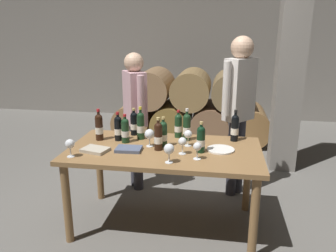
% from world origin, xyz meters
% --- Properties ---
extents(ground_plane, '(14.00, 14.00, 0.00)m').
position_xyz_m(ground_plane, '(0.00, 0.00, 0.00)').
color(ground_plane, '#66635E').
extents(cellar_back_wall, '(10.00, 0.24, 2.80)m').
position_xyz_m(cellar_back_wall, '(0.00, 4.20, 1.40)').
color(cellar_back_wall, gray).
rests_on(cellar_back_wall, ground_plane).
extents(barrel_stack, '(2.49, 0.90, 1.15)m').
position_xyz_m(barrel_stack, '(-0.00, 2.60, 0.53)').
color(barrel_stack, olive).
rests_on(barrel_stack, ground_plane).
extents(stone_pillar, '(0.32, 0.32, 2.60)m').
position_xyz_m(stone_pillar, '(1.30, 1.60, 1.30)').
color(stone_pillar, gray).
rests_on(stone_pillar, ground_plane).
extents(dining_table, '(1.70, 0.90, 0.76)m').
position_xyz_m(dining_table, '(0.00, 0.00, 0.67)').
color(dining_table, olive).
rests_on(dining_table, ground_plane).
extents(wine_bottle_0, '(0.07, 0.07, 0.30)m').
position_xyz_m(wine_bottle_0, '(0.62, 0.32, 0.89)').
color(wine_bottle_0, black).
rests_on(wine_bottle_0, dining_table).
extents(wine_bottle_1, '(0.07, 0.07, 0.28)m').
position_xyz_m(wine_bottle_1, '(-0.47, 0.16, 0.88)').
color(wine_bottle_1, black).
rests_on(wine_bottle_1, dining_table).
extents(wine_bottle_2, '(0.07, 0.07, 0.30)m').
position_xyz_m(wine_bottle_2, '(-0.65, 0.14, 0.89)').
color(wine_bottle_2, black).
rests_on(wine_bottle_2, dining_table).
extents(wine_bottle_3, '(0.07, 0.07, 0.29)m').
position_xyz_m(wine_bottle_3, '(-0.05, -0.04, 0.89)').
color(wine_bottle_3, black).
rests_on(wine_bottle_3, dining_table).
extents(wine_bottle_4, '(0.07, 0.07, 0.31)m').
position_xyz_m(wine_bottle_4, '(0.17, 0.26, 0.89)').
color(wine_bottle_4, '#19381E').
rests_on(wine_bottle_4, dining_table).
extents(wine_bottle_5, '(0.07, 0.07, 0.27)m').
position_xyz_m(wine_bottle_5, '(-0.02, 0.05, 0.88)').
color(wine_bottle_5, '#19381E').
rests_on(wine_bottle_5, dining_table).
extents(wine_bottle_6, '(0.07, 0.07, 0.27)m').
position_xyz_m(wine_bottle_6, '(0.08, 0.34, 0.88)').
color(wine_bottle_6, '#19381E').
rests_on(wine_bottle_6, dining_table).
extents(wine_bottle_7, '(0.07, 0.07, 0.32)m').
position_xyz_m(wine_bottle_7, '(-0.27, 0.23, 0.90)').
color(wine_bottle_7, '#19381E').
rests_on(wine_bottle_7, dining_table).
extents(wine_bottle_8, '(0.07, 0.07, 0.27)m').
position_xyz_m(wine_bottle_8, '(0.32, -0.04, 0.88)').
color(wine_bottle_8, black).
rests_on(wine_bottle_8, dining_table).
extents(wine_bottle_9, '(0.07, 0.07, 0.27)m').
position_xyz_m(wine_bottle_9, '(-0.39, 0.11, 0.88)').
color(wine_bottle_9, '#19381E').
rests_on(wine_bottle_9, dining_table).
extents(wine_bottle_10, '(0.07, 0.07, 0.27)m').
position_xyz_m(wine_bottle_10, '(-0.37, 0.35, 0.88)').
color(wine_bottle_10, black).
rests_on(wine_bottle_10, dining_table).
extents(wine_glass_0, '(0.08, 0.08, 0.16)m').
position_xyz_m(wine_glass_0, '(0.09, -0.32, 0.87)').
color(wine_glass_0, white).
rests_on(wine_glass_0, dining_table).
extents(wine_glass_1, '(0.07, 0.07, 0.15)m').
position_xyz_m(wine_glass_1, '(0.17, -0.11, 0.86)').
color(wine_glass_1, white).
rests_on(wine_glass_1, dining_table).
extents(wine_glass_2, '(0.07, 0.07, 0.15)m').
position_xyz_m(wine_glass_2, '(0.20, 0.10, 0.87)').
color(wine_glass_2, white).
rests_on(wine_glass_2, dining_table).
extents(wine_glass_3, '(0.09, 0.09, 0.16)m').
position_xyz_m(wine_glass_3, '(-0.14, 0.03, 0.87)').
color(wine_glass_3, white).
rests_on(wine_glass_3, dining_table).
extents(wine_glass_4, '(0.08, 0.08, 0.15)m').
position_xyz_m(wine_glass_4, '(-0.73, -0.32, 0.87)').
color(wine_glass_4, white).
rests_on(wine_glass_4, dining_table).
extents(wine_glass_5, '(0.07, 0.07, 0.14)m').
position_xyz_m(wine_glass_5, '(0.30, -0.21, 0.86)').
color(wine_glass_5, white).
rests_on(wine_glass_5, dining_table).
extents(tasting_notebook, '(0.25, 0.21, 0.03)m').
position_xyz_m(tasting_notebook, '(-0.58, -0.16, 0.77)').
color(tasting_notebook, '#B2A893').
rests_on(tasting_notebook, dining_table).
extents(leather_ledger, '(0.23, 0.17, 0.03)m').
position_xyz_m(leather_ledger, '(-0.30, -0.10, 0.77)').
color(leather_ledger, '#4C5670').
rests_on(leather_ledger, dining_table).
extents(serving_plate, '(0.24, 0.24, 0.01)m').
position_xyz_m(serving_plate, '(0.49, 0.03, 0.77)').
color(serving_plate, white).
rests_on(serving_plate, dining_table).
extents(sommelier_presenting, '(0.35, 0.39, 1.72)m').
position_xyz_m(sommelier_presenting, '(0.66, 0.75, 1.04)').
color(sommelier_presenting, '#383842').
rests_on(sommelier_presenting, ground_plane).
extents(taster_seated_left, '(0.32, 0.43, 1.54)m').
position_xyz_m(taster_seated_left, '(-0.45, 0.72, 0.92)').
color(taster_seated_left, '#383842').
rests_on(taster_seated_left, ground_plane).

